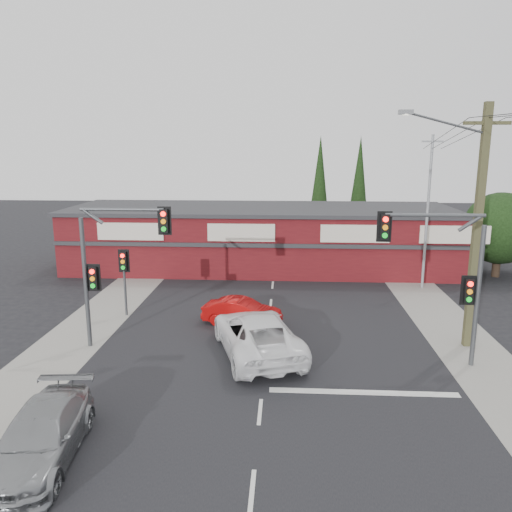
# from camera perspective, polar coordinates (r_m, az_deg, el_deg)

# --- Properties ---
(ground) EXTENTS (120.00, 120.00, 0.00)m
(ground) POSITION_cam_1_polar(r_m,az_deg,el_deg) (19.35, 0.93, -13.01)
(ground) COLOR black
(ground) RESTS_ON ground
(road_strip) EXTENTS (14.00, 70.00, 0.01)m
(road_strip) POSITION_cam_1_polar(r_m,az_deg,el_deg) (23.96, 1.46, -7.88)
(road_strip) COLOR black
(road_strip) RESTS_ON ground
(verge_left) EXTENTS (3.00, 70.00, 0.02)m
(verge_left) POSITION_cam_1_polar(r_m,az_deg,el_deg) (25.66, -18.03, -7.10)
(verge_left) COLOR gray
(verge_left) RESTS_ON ground
(verge_right) EXTENTS (3.00, 70.00, 0.02)m
(verge_right) POSITION_cam_1_polar(r_m,az_deg,el_deg) (25.17, 21.37, -7.74)
(verge_right) COLOR gray
(verge_right) RESTS_ON ground
(stop_line) EXTENTS (6.50, 0.35, 0.01)m
(stop_line) POSITION_cam_1_polar(r_m,az_deg,el_deg) (18.19, 12.19, -14.99)
(stop_line) COLOR silver
(stop_line) RESTS_ON ground
(white_suv) EXTENTS (4.49, 6.67, 1.70)m
(white_suv) POSITION_cam_1_polar(r_m,az_deg,el_deg) (20.51, 0.13, -8.91)
(white_suv) COLOR white
(white_suv) RESTS_ON ground
(silver_suv) EXTENTS (2.48, 5.04, 1.41)m
(silver_suv) POSITION_cam_1_polar(r_m,az_deg,el_deg) (15.34, -23.41, -18.38)
(silver_suv) COLOR gray
(silver_suv) RESTS_ON ground
(red_sedan) EXTENTS (3.93, 2.09, 1.23)m
(red_sedan) POSITION_cam_1_polar(r_m,az_deg,el_deg) (23.90, -1.61, -6.38)
(red_sedan) COLOR #A80A0A
(red_sedan) RESTS_ON ground
(lane_dashes) EXTENTS (0.12, 50.40, 0.01)m
(lane_dashes) POSITION_cam_1_polar(r_m,az_deg,el_deg) (25.27, 1.57, -6.77)
(lane_dashes) COLOR silver
(lane_dashes) RESTS_ON ground
(shop_building) EXTENTS (27.30, 8.40, 4.22)m
(shop_building) POSITION_cam_1_polar(r_m,az_deg,el_deg) (35.04, 0.53, 2.23)
(shop_building) COLOR #501014
(shop_building) RESTS_ON ground
(tree_cluster) EXTENTS (5.90, 5.10, 5.50)m
(tree_cluster) POSITION_cam_1_polar(r_m,az_deg,el_deg) (36.15, 26.10, 2.50)
(tree_cluster) COLOR #2D2116
(tree_cluster) RESTS_ON ground
(conifer_near) EXTENTS (1.80, 1.80, 9.25)m
(conifer_near) POSITION_cam_1_polar(r_m,az_deg,el_deg) (41.66, 7.29, 8.37)
(conifer_near) COLOR #2D2116
(conifer_near) RESTS_ON ground
(conifer_far) EXTENTS (1.80, 1.80, 9.25)m
(conifer_far) POSITION_cam_1_polar(r_m,az_deg,el_deg) (44.01, 11.72, 8.43)
(conifer_far) COLOR #2D2116
(conifer_far) RESTS_ON ground
(traffic_mast_left) EXTENTS (3.77, 0.27, 5.97)m
(traffic_mast_left) POSITION_cam_1_polar(r_m,az_deg,el_deg) (21.20, -16.42, -0.02)
(traffic_mast_left) COLOR #47494C
(traffic_mast_left) RESTS_ON ground
(traffic_mast_right) EXTENTS (3.96, 0.27, 5.97)m
(traffic_mast_right) POSITION_cam_1_polar(r_m,az_deg,el_deg) (19.94, 21.22, -1.08)
(traffic_mast_right) COLOR #47494C
(traffic_mast_right) RESTS_ON ground
(pedestal_signal) EXTENTS (0.55, 0.27, 3.38)m
(pedestal_signal) POSITION_cam_1_polar(r_m,az_deg,el_deg) (25.47, -14.85, -1.43)
(pedestal_signal) COLOR #47494C
(pedestal_signal) RESTS_ON ground
(utility_pole) EXTENTS (4.38, 0.59, 10.00)m
(utility_pole) POSITION_cam_1_polar(r_m,az_deg,el_deg) (22.02, 23.70, 3.76)
(utility_pole) COLOR brown
(utility_pole) RESTS_ON ground
(steel_pole) EXTENTS (1.20, 0.16, 9.00)m
(steel_pole) POSITION_cam_1_polar(r_m,az_deg,el_deg) (30.82, 19.02, 4.99)
(steel_pole) COLOR gray
(steel_pole) RESTS_ON ground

